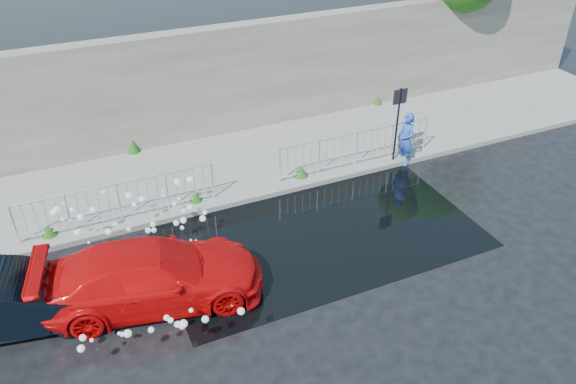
# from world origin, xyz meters

# --- Properties ---
(ground) EXTENTS (90.00, 90.00, 0.00)m
(ground) POSITION_xyz_m (0.00, 0.00, 0.00)
(ground) COLOR black
(ground) RESTS_ON ground
(pavement) EXTENTS (30.00, 4.00, 0.15)m
(pavement) POSITION_xyz_m (0.00, 5.00, 0.07)
(pavement) COLOR slate
(pavement) RESTS_ON ground
(curb) EXTENTS (30.00, 0.25, 0.16)m
(curb) POSITION_xyz_m (0.00, 3.00, 0.08)
(curb) COLOR slate
(curb) RESTS_ON ground
(retaining_wall) EXTENTS (30.00, 0.60, 3.50)m
(retaining_wall) POSITION_xyz_m (0.00, 7.20, 1.90)
(retaining_wall) COLOR #605950
(retaining_wall) RESTS_ON pavement
(puddle) EXTENTS (8.00, 5.00, 0.01)m
(puddle) POSITION_xyz_m (0.50, 1.00, 0.01)
(puddle) COLOR black
(puddle) RESTS_ON ground
(sign_post) EXTENTS (0.45, 0.06, 2.50)m
(sign_post) POSITION_xyz_m (4.20, 3.10, 1.72)
(sign_post) COLOR black
(sign_post) RESTS_ON ground
(railing_left) EXTENTS (5.05, 0.05, 1.10)m
(railing_left) POSITION_xyz_m (-4.00, 3.35, 0.74)
(railing_left) COLOR silver
(railing_left) RESTS_ON pavement
(railing_right) EXTENTS (5.05, 0.05, 1.10)m
(railing_right) POSITION_xyz_m (3.00, 3.35, 0.74)
(railing_right) COLOR silver
(railing_right) RESTS_ON pavement
(weeds) EXTENTS (12.17, 3.93, 0.43)m
(weeds) POSITION_xyz_m (-0.14, 4.63, 0.33)
(weeds) COLOR #114314
(weeds) RESTS_ON pavement
(water_spray) EXTENTS (3.64, 5.40, 0.97)m
(water_spray) POSITION_xyz_m (-3.79, 1.35, 0.69)
(water_spray) COLOR white
(water_spray) RESTS_ON ground
(red_car) EXTENTS (5.04, 2.79, 1.38)m
(red_car) POSITION_xyz_m (-3.86, 0.19, 0.69)
(red_car) COLOR red
(red_car) RESTS_ON ground
(dark_car) EXTENTS (4.29, 2.14, 1.35)m
(dark_car) POSITION_xyz_m (-6.69, 0.63, 0.67)
(dark_car) COLOR black
(dark_car) RESTS_ON ground
(person) EXTENTS (0.50, 0.67, 1.68)m
(person) POSITION_xyz_m (4.53, 3.00, 0.84)
(person) COLOR #2547B9
(person) RESTS_ON ground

